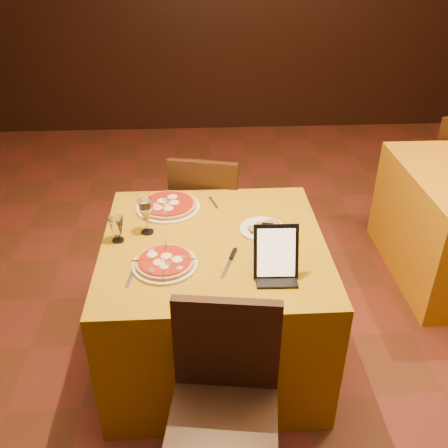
{
  "coord_description": "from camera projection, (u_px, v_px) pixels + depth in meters",
  "views": [
    {
      "loc": [
        -0.5,
        -2.13,
        2.11
      ],
      "look_at": [
        -0.39,
        -0.1,
        0.86
      ],
      "focal_mm": 40.0,
      "sensor_mm": 36.0,
      "label": 1
    }
  ],
  "objects": [
    {
      "name": "chair_main_near",
      "position": [
        223.0,
        424.0,
        1.91
      ],
      "size": [
        0.51,
        0.51,
        0.91
      ],
      "primitive_type": null,
      "rotation": [
        0.0,
        0.0,
        -0.13
      ],
      "color": "black",
      "rests_on": "floor"
    },
    {
      "name": "tablet",
      "position": [
        276.0,
        252.0,
        2.17
      ],
      "size": [
        0.2,
        0.1,
        0.24
      ],
      "primitive_type": "cube",
      "rotation": [
        -0.35,
        0.0,
        -0.03
      ],
      "color": "black",
      "rests_on": "main_table"
    },
    {
      "name": "knife",
      "position": [
        228.0,
        265.0,
        2.29
      ],
      "size": [
        0.09,
        0.21,
        0.01
      ],
      "primitive_type": "cube",
      "rotation": [
        0.0,
        0.0,
        1.24
      ],
      "color": "#B6B6BD",
      "rests_on": "main_table"
    },
    {
      "name": "wine_glass",
      "position": [
        146.0,
        216.0,
        2.48
      ],
      "size": [
        0.11,
        0.11,
        0.19
      ],
      "primitive_type": null,
      "rotation": [
        0.0,
        0.0,
        0.35
      ],
      "color": "#FDE290",
      "rests_on": "main_table"
    },
    {
      "name": "chair_main_far",
      "position": [
        210.0,
        213.0,
        3.28
      ],
      "size": [
        0.44,
        0.44,
        0.91
      ],
      "primitive_type": null,
      "rotation": [
        0.0,
        0.0,
        2.92
      ],
      "color": "black",
      "rests_on": "floor"
    },
    {
      "name": "main_table",
      "position": [
        214.0,
        300.0,
        2.66
      ],
      "size": [
        1.1,
        1.1,
        0.75
      ],
      "primitive_type": "cube",
      "color": "#A97C0A",
      "rests_on": "floor"
    },
    {
      "name": "fork_far",
      "position": [
        214.0,
        203.0,
        2.79
      ],
      "size": [
        0.05,
        0.14,
        0.01
      ],
      "primitive_type": "cube",
      "rotation": [
        0.0,
        0.0,
        1.86
      ],
      "color": "silver",
      "rests_on": "main_table"
    },
    {
      "name": "floor",
      "position": [
        288.0,
        338.0,
        2.94
      ],
      "size": [
        6.0,
        7.0,
        0.01
      ],
      "primitive_type": "cube",
      "color": "#5E2D19",
      "rests_on": "ground"
    },
    {
      "name": "chair_side_far",
      "position": [
        433.0,
        162.0,
        3.98
      ],
      "size": [
        0.58,
        0.58,
        0.91
      ],
      "primitive_type": null,
      "rotation": [
        0.0,
        0.0,
        3.51
      ],
      "color": "black",
      "rests_on": "floor"
    },
    {
      "name": "cutlet_dish",
      "position": [
        263.0,
        228.0,
        2.54
      ],
      "size": [
        0.24,
        0.24,
        0.03
      ],
      "rotation": [
        0.0,
        0.0,
        -0.25
      ],
      "color": "white",
      "rests_on": "main_table"
    },
    {
      "name": "pizza_near",
      "position": [
        165.0,
        263.0,
        2.28
      ],
      "size": [
        0.3,
        0.3,
        0.03
      ],
      "rotation": [
        0.0,
        0.0,
        0.32
      ],
      "color": "white",
      "rests_on": "main_table"
    },
    {
      "name": "fork_near",
      "position": [
        131.0,
        276.0,
        2.21
      ],
      "size": [
        0.04,
        0.15,
        0.01
      ],
      "primitive_type": "cube",
      "rotation": [
        0.0,
        0.0,
        1.44
      ],
      "color": "#B0B1B7",
      "rests_on": "main_table"
    },
    {
      "name": "water_glass",
      "position": [
        117.0,
        230.0,
        2.43
      ],
      "size": [
        0.09,
        0.09,
        0.13
      ],
      "primitive_type": null,
      "rotation": [
        0.0,
        0.0,
        0.26
      ],
      "color": "white",
      "rests_on": "main_table"
    },
    {
      "name": "pizza_far",
      "position": [
        168.0,
        206.0,
        2.73
      ],
      "size": [
        0.35,
        0.35,
        0.03
      ],
      "rotation": [
        0.0,
        0.0,
        -0.1
      ],
      "color": "white",
      "rests_on": "main_table"
    }
  ]
}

